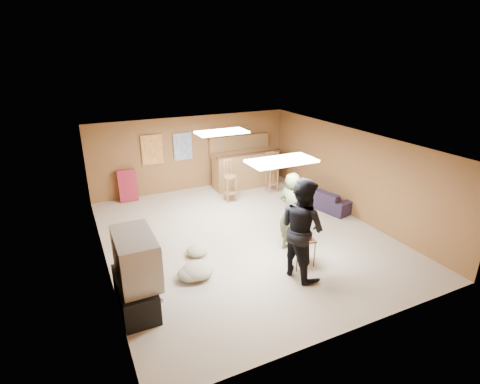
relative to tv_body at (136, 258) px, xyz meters
name	(u,v)px	position (x,y,z in m)	size (l,w,h in m)	color
ground	(244,235)	(2.65, 1.50, -0.90)	(7.00, 7.00, 0.00)	tan
ceiling	(244,142)	(2.65, 1.50, 1.30)	(6.00, 7.00, 0.02)	silver
wall_back	(193,153)	(2.65, 5.00, 0.20)	(6.00, 0.02, 2.20)	brown
wall_front	(353,270)	(2.65, -2.00, 0.20)	(6.00, 0.02, 2.20)	brown
wall_left	(100,215)	(-0.35, 1.50, 0.20)	(0.02, 7.00, 2.20)	brown
wall_right	(351,173)	(5.65, 1.50, 0.20)	(0.02, 7.00, 2.20)	brown
tv_stand	(135,293)	(-0.07, 0.00, -0.65)	(0.55, 1.30, 0.50)	black
dvd_box	(149,295)	(0.15, 0.00, -0.75)	(0.35, 0.50, 0.08)	#B2B2B7
tv_body	(136,258)	(0.00, 0.00, 0.00)	(0.60, 1.10, 0.80)	#B2B2B7
tv_screen	(155,254)	(0.31, 0.00, 0.00)	(0.02, 0.95, 0.65)	navy
bar_counter	(246,169)	(4.15, 4.45, -0.35)	(2.00, 0.60, 1.10)	brown
bar_lip	(249,154)	(4.15, 4.20, 0.20)	(2.10, 0.12, 0.05)	#3D2513
bar_shelf	(239,136)	(4.15, 4.90, 0.60)	(2.00, 0.18, 0.05)	brown
bar_backing	(239,145)	(4.15, 4.92, 0.30)	(2.00, 0.14, 0.60)	brown
poster_left	(152,150)	(1.45, 4.96, 0.45)	(0.60, 0.03, 0.85)	#BF3F26
poster_right	(183,146)	(2.35, 4.96, 0.45)	(0.55, 0.03, 0.80)	#334C99
folding_chair_stack	(128,186)	(0.65, 4.80, -0.45)	(0.50, 0.14, 0.90)	maroon
ceiling_panel_front	(282,161)	(2.65, 0.00, 1.27)	(1.20, 0.60, 0.04)	white
ceiling_panel_back	(222,132)	(2.65, 2.70, 1.27)	(1.20, 0.60, 0.04)	white
person_olive	(292,213)	(3.24, 0.47, -0.03)	(0.63, 0.42, 1.74)	#546138
person_black	(302,228)	(2.92, -0.36, 0.06)	(0.93, 0.73, 1.92)	black
sofa	(322,196)	(5.35, 2.19, -0.63)	(1.84, 0.72, 0.54)	black
tray_table	(302,252)	(3.11, -0.13, -0.60)	(0.45, 0.36, 0.59)	#3D2513
cup_red_near	(295,236)	(2.98, -0.06, -0.25)	(0.08, 0.08, 0.11)	red
cup_red_far	(310,237)	(3.22, -0.23, -0.25)	(0.08, 0.08, 0.11)	red
cup_blue	(306,232)	(3.27, -0.01, -0.26)	(0.08, 0.08, 0.11)	navy
bar_stool_left	(230,179)	(3.22, 3.55, -0.25)	(0.41, 0.41, 1.30)	brown
bar_stool_right	(272,172)	(4.67, 3.73, -0.29)	(0.39, 0.39, 1.22)	brown
cushion_near_tv	(198,270)	(1.14, 0.38, -0.76)	(0.60, 0.60, 0.27)	tan
cushion_mid	(197,251)	(1.40, 1.13, -0.80)	(0.44, 0.44, 0.20)	tan
cushion_far	(190,274)	(0.99, 0.36, -0.79)	(0.48, 0.48, 0.22)	tan
bottle_row	(229,132)	(3.81, 4.88, 0.75)	(1.20, 0.08, 0.26)	#3F7233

